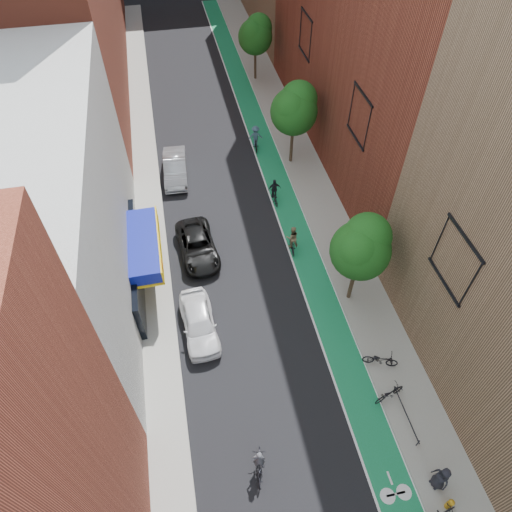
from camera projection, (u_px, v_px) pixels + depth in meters
ground at (306, 491)px, 20.96m from camera, size 160.00×160.00×0.00m
bike_lane at (266, 150)px, 38.32m from camera, size 2.00×68.00×0.01m
sidewalk_left at (146, 165)px, 36.91m from camera, size 2.00×68.00×0.15m
sidewalk_right at (295, 146)px, 38.61m from camera, size 3.00×68.00×0.15m
building_left_white at (41, 223)px, 24.02m from camera, size 8.00×20.00×12.00m
building_right_mid_red at (383, 2)px, 31.16m from camera, size 8.00×28.00×22.00m
tree_near at (362, 247)px, 24.72m from camera, size 3.40×3.36×6.42m
tree_mid at (295, 108)px, 33.60m from camera, size 3.55×3.53×6.74m
tree_far at (256, 34)px, 42.95m from camera, size 3.30×3.25×6.21m
parked_car_white at (199, 323)px, 26.06m from camera, size 2.12×4.74×1.58m
parked_car_black at (197, 246)px, 30.13m from camera, size 2.74×5.23×1.41m
parked_car_silver at (175, 168)px, 35.45m from camera, size 2.02×5.01×1.62m
cyclist_lead at (259, 465)px, 21.10m from camera, size 1.02×1.97×1.93m
cyclist_lane_near at (292, 240)px, 30.17m from camera, size 0.87×1.50×2.05m
cyclist_lane_mid at (275, 194)px, 33.54m from camera, size 0.94×1.61×1.95m
cyclist_lane_far at (256, 139)px, 37.76m from camera, size 1.22×1.77×2.12m
parked_bike_near at (389, 393)px, 23.42m from camera, size 1.89×1.11×0.94m
parked_bike_far at (380, 359)px, 24.67m from camera, size 2.03×1.31×1.01m
pedestrian at (441, 478)px, 20.35m from camera, size 0.71×0.95×1.77m
fire_hydrant at (450, 504)px, 20.07m from camera, size 0.28×0.28×0.80m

